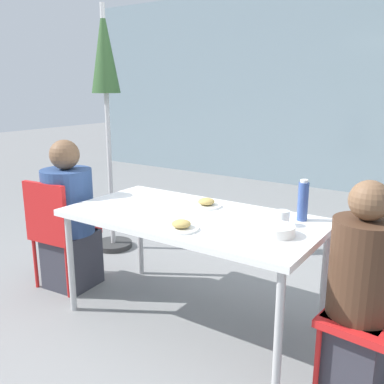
# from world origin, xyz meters

# --- Properties ---
(ground_plane) EXTENTS (24.00, 24.00, 0.00)m
(ground_plane) POSITION_xyz_m (0.00, 0.00, 0.00)
(ground_plane) COLOR gray
(building_facade) EXTENTS (10.00, 0.20, 3.00)m
(building_facade) POSITION_xyz_m (0.00, 4.36, 1.50)
(building_facade) COLOR gray
(building_facade) RESTS_ON ground
(dining_table) EXTENTS (1.65, 0.85, 0.74)m
(dining_table) POSITION_xyz_m (0.00, 0.00, 0.69)
(dining_table) COLOR white
(dining_table) RESTS_ON ground
(chair_left) EXTENTS (0.43, 0.43, 0.86)m
(chair_left) POSITION_xyz_m (-1.12, -0.18, 0.50)
(chair_left) COLOR red
(chair_left) RESTS_ON ground
(person_left) EXTENTS (0.38, 0.38, 1.16)m
(person_left) POSITION_xyz_m (-1.08, -0.10, 0.54)
(person_left) COLOR #383842
(person_left) RESTS_ON ground
(chair_right) EXTENTS (0.44, 0.44, 0.86)m
(chair_right) POSITION_xyz_m (1.13, -0.04, 0.50)
(chair_right) COLOR red
(chair_right) RESTS_ON ground
(person_right) EXTENTS (0.32, 0.32, 1.12)m
(person_right) POSITION_xyz_m (1.08, -0.11, 0.53)
(person_right) COLOR #383842
(person_right) RESTS_ON ground
(closed_umbrella) EXTENTS (0.36, 0.36, 2.24)m
(closed_umbrella) POSITION_xyz_m (-1.39, 0.67, 1.61)
(closed_umbrella) COLOR #333333
(closed_umbrella) RESTS_ON ground
(plate_0) EXTENTS (0.20, 0.20, 0.06)m
(plate_0) POSITION_xyz_m (0.11, -0.28, 0.76)
(plate_0) COLOR white
(plate_0) RESTS_ON dining_table
(plate_1) EXTENTS (0.21, 0.21, 0.06)m
(plate_1) POSITION_xyz_m (-0.03, 0.21, 0.76)
(plate_1) COLOR white
(plate_1) RESTS_ON dining_table
(bottle) EXTENTS (0.06, 0.06, 0.26)m
(bottle) POSITION_xyz_m (0.62, 0.28, 0.87)
(bottle) COLOR #334C8E
(bottle) RESTS_ON dining_table
(drinking_cup) EXTENTS (0.08, 0.08, 0.09)m
(drinking_cup) POSITION_xyz_m (0.56, 0.12, 0.79)
(drinking_cup) COLOR white
(drinking_cup) RESTS_ON dining_table
(salad_bowl) EXTENTS (0.20, 0.20, 0.06)m
(salad_bowl) POSITION_xyz_m (0.60, -0.05, 0.77)
(salad_bowl) COLOR white
(salad_bowl) RESTS_ON dining_table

